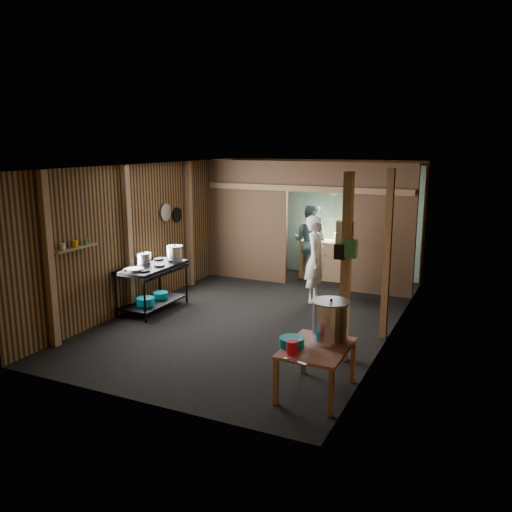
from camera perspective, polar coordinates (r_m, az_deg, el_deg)
The scene contains 42 objects.
floor at distance 9.36m, azimuth 0.52°, elevation -6.36°, with size 4.50×7.00×0.00m, color black.
ceiling at distance 8.89m, azimuth 0.55°, elevation 9.75°, with size 4.50×7.00×0.00m, color #363636.
wall_back at distance 12.26m, azimuth 7.34°, elevation 4.21°, with size 4.50×0.00×2.60m, color brown.
wall_front at distance 6.11m, azimuth -13.23°, elevation -4.07°, with size 4.50×0.00×2.60m, color brown.
wall_left at distance 10.16m, azimuth -11.11°, elevation 2.45°, with size 0.00×7.00×2.60m, color brown.
wall_right at distance 8.37m, azimuth 14.69°, elevation 0.23°, with size 0.00×7.00×2.60m, color brown.
partition_left at distance 11.55m, azimuth -0.93°, elevation 3.82°, with size 1.85×0.10×2.60m, color brown.
partition_right at distance 10.63m, azimuth 13.30°, elevation 2.77°, with size 1.35×0.10×2.60m, color brown.
partition_header at distance 10.86m, azimuth 6.63°, elevation 8.52°, with size 1.30×0.10×0.60m, color brown.
turquoise_panel at distance 12.22m, azimuth 7.25°, elevation 3.94°, with size 4.40×0.06×2.50m, color #7DBDBC.
back_counter at distance 11.81m, azimuth 7.80°, elevation -0.42°, with size 1.20×0.50×0.85m, color #A17C53.
wall_clock at distance 12.03m, azimuth 8.41°, elevation 6.90°, with size 0.20×0.20×0.03m, color silver.
post_left_a at distance 8.19m, azimuth -21.41°, elevation -0.48°, with size 0.10×0.12×2.60m, color #A17C53.
post_left_b at distance 9.49m, azimuth -13.59°, elevation 1.66°, with size 0.10×0.12×2.60m, color #A17C53.
post_left_c at distance 11.10m, azimuth -7.18°, elevation 3.39°, with size 0.10×0.12×2.60m, color #A17C53.
post_right at distance 8.19m, azimuth 13.95°, elevation 0.01°, with size 0.10×0.12×2.60m, color #A17C53.
post_free at distance 7.22m, azimuth 9.67°, elevation -1.42°, with size 0.12×0.12×2.60m, color #A17C53.
cross_beam at distance 10.91m, azimuth 5.26°, elevation 7.25°, with size 4.40×0.12×0.12m, color #A17C53.
pan_lid_big at distance 10.41m, azimuth -9.71°, elevation 4.68°, with size 0.34×0.34×0.03m, color gray.
pan_lid_small at distance 10.75m, azimuth -8.48°, elevation 4.41°, with size 0.30×0.30×0.03m, color black.
wall_shelf at distance 8.49m, azimuth -18.90°, elevation 0.82°, with size 0.14×0.80×0.03m, color #A17C53.
jar_white at distance 8.31m, azimuth -20.12°, elevation 0.95°, with size 0.07×0.07×0.10m, color silver.
jar_yellow at distance 8.48m, azimuth -18.93°, elevation 1.25°, with size 0.08×0.08×0.10m, color #E7AE00.
jar_green at distance 8.64m, azimuth -17.93°, elevation 1.51°, with size 0.06×0.06×0.10m, color #328143.
bag_white at distance 7.21m, azimuth 9.59°, elevation 2.47°, with size 0.22×0.15×0.32m, color silver.
bag_green at distance 7.08m, azimuth 10.17°, elevation 0.79°, with size 0.16×0.12×0.24m, color #328143.
bag_black at distance 7.11m, azimuth 9.03°, elevation 0.46°, with size 0.14×0.10×0.20m, color black.
gas_range at distance 9.69m, azimuth -11.08°, elevation -3.39°, with size 0.72×1.40×0.83m, color black, non-canonical shape.
prep_table at distance 6.53m, azimuth 6.51°, elevation -12.10°, with size 0.73×1.00×0.59m, color #B26D59, non-canonical shape.
stove_pot_large at distance 9.85m, azimuth -8.74°, elevation 0.23°, with size 0.30×0.30×0.30m, color silver, non-canonical shape.
stove_pot_med at distance 9.67m, azimuth -12.00°, elevation -0.35°, with size 0.26×0.26×0.23m, color silver, non-canonical shape.
frying_pan at distance 9.22m, azimuth -12.87°, elevation -1.44°, with size 0.29×0.51×0.07m, color gray, non-canonical shape.
blue_tub_front at distance 9.57m, azimuth -11.83°, elevation -4.80°, with size 0.32×0.32×0.13m, color #058B9E.
blue_tub_back at distance 9.92m, azimuth -10.24°, elevation -4.18°, with size 0.28×0.28×0.11m, color #058B9E.
stock_pot at distance 6.50m, azimuth 8.05°, elevation -7.08°, with size 0.46×0.46×0.54m, color silver, non-canonical shape.
wash_basin at distance 6.37m, azimuth 3.87°, elevation -9.24°, with size 0.30×0.30×0.11m, color #058B9E.
pink_bucket at distance 6.15m, azimuth 3.93°, elevation -9.82°, with size 0.13×0.13×0.16m, color red.
knife at distance 5.99m, azimuth 4.20°, elevation -11.23°, with size 0.30×0.04×0.01m, color silver.
yellow_tub at distance 11.63m, azimuth 9.29°, elevation 1.95°, with size 0.35×0.35×0.19m, color #E7AE00.
red_cup at distance 11.82m, azimuth 6.21°, elevation 2.10°, with size 0.13×0.13×0.15m, color #C64303.
cook at distance 10.01m, azimuth 6.47°, elevation -0.32°, with size 0.60×0.39×1.65m, color white.
worker_back at distance 11.80m, azimuth 5.85°, elevation 1.58°, with size 0.80×0.62×1.64m, color #477275.
Camera 1 is at (3.67, -8.08, 2.97)m, focal length 37.10 mm.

